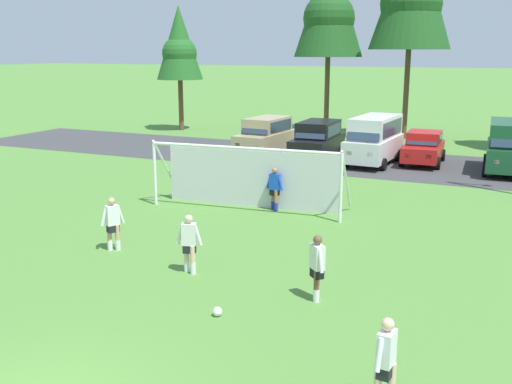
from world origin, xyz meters
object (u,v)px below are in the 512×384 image
object	(u,v)px
player_winger_left	(317,268)
parked_car_slot_center_left	(374,139)
soccer_ball	(218,312)
parked_car_slot_center	(424,147)
player_winger_right	(189,244)
soccer_goal	(250,175)
player_striker_near	(386,363)
parked_car_slot_center_right	(509,146)
parked_car_slot_left	(318,141)
player_defender_far	(275,189)
player_midfield_center	(113,224)
parked_car_slot_far_left	(266,136)

from	to	relation	value
player_winger_left	parked_car_slot_center_left	world-z (taller)	parked_car_slot_center_left
soccer_ball	parked_car_slot_center	xyz separation A→B (m)	(1.07, 21.12, 0.77)
parked_car_slot_center	player_winger_right	bearing A→B (deg)	-99.08
parked_car_slot_center_left	parked_car_slot_center	distance (m)	2.69
soccer_ball	soccer_goal	bearing A→B (deg)	110.75
player_striker_near	parked_car_slot_center_right	bearing A→B (deg)	87.47
parked_car_slot_left	parked_car_slot_center_left	xyz separation A→B (m)	(3.03, 0.35, 0.23)
soccer_ball	player_defender_far	size ratio (longest dim) A/B	0.13
soccer_goal	player_winger_left	size ratio (longest dim) A/B	4.61
player_winger_right	parked_car_slot_center_left	xyz separation A→B (m)	(0.66, 17.88, 0.52)
player_defender_far	player_winger_right	xyz separation A→B (m)	(0.46, -6.99, 0.00)
parked_car_slot_left	player_winger_right	bearing A→B (deg)	-82.30
soccer_goal	parked_car_slot_center_left	world-z (taller)	soccer_goal
player_winger_left	parked_car_slot_center	xyz separation A→B (m)	(-0.67, 19.31, 0.05)
player_winger_right	player_striker_near	bearing A→B (deg)	-33.06
player_winger_left	parked_car_slot_left	distance (m)	18.81
player_winger_left	parked_car_slot_center_right	distance (m)	19.00
parked_car_slot_center_left	parked_car_slot_center_right	bearing A→B (deg)	4.56
player_midfield_center	parked_car_slot_center_left	xyz separation A→B (m)	(3.73, 17.20, 0.52)
soccer_goal	player_winger_right	xyz separation A→B (m)	(1.44, -6.90, -0.47)
player_winger_right	parked_car_slot_left	distance (m)	17.69
parked_car_slot_center_left	parked_car_slot_center	xyz separation A→B (m)	(2.38, 1.16, -0.47)
soccer_goal	parked_car_slot_center_left	xyz separation A→B (m)	(2.10, 10.97, 0.05)
soccer_ball	parked_car_slot_left	bearing A→B (deg)	102.48
player_striker_near	parked_car_slot_far_left	bearing A→B (deg)	118.28
player_midfield_center	parked_car_slot_center_right	distance (m)	20.50
player_midfield_center	parked_car_slot_center_right	xyz separation A→B (m)	(10.28, 17.73, 0.52)
player_midfield_center	parked_car_slot_center_left	bearing A→B (deg)	77.77
player_winger_left	parked_car_slot_center_left	size ratio (longest dim) A/B	0.33
soccer_goal	soccer_ball	bearing A→B (deg)	-69.25
soccer_goal	player_winger_left	bearing A→B (deg)	-54.34
soccer_goal	parked_car_slot_far_left	size ratio (longest dim) A/B	1.60
player_defender_far	player_striker_near	bearing A→B (deg)	-58.83
soccer_goal	parked_car_slot_center_right	xyz separation A→B (m)	(8.64, 11.50, 0.05)
parked_car_slot_left	parked_car_slot_center_left	world-z (taller)	parked_car_slot_center_left
parked_car_slot_center_left	parked_car_slot_far_left	bearing A→B (deg)	178.66
player_defender_far	parked_car_slot_far_left	size ratio (longest dim) A/B	0.35
player_winger_left	soccer_goal	bearing A→B (deg)	125.66
player_midfield_center	player_winger_right	size ratio (longest dim) A/B	1.00
soccer_ball	soccer_goal	size ratio (longest dim) A/B	0.03
player_winger_right	parked_car_slot_left	bearing A→B (deg)	97.70
soccer_goal	parked_car_slot_center_right	size ratio (longest dim) A/B	1.54
parked_car_slot_left	parked_car_slot_center_right	distance (m)	9.62
soccer_ball	parked_car_slot_far_left	world-z (taller)	parked_car_slot_far_left
parked_car_slot_left	parked_car_slot_far_left	bearing A→B (deg)	171.36
soccer_ball	player_winger_right	xyz separation A→B (m)	(-1.97, 2.08, 0.71)
soccer_goal	parked_car_slot_center_left	bearing A→B (deg)	79.18
player_defender_far	parked_car_slot_center_right	world-z (taller)	parked_car_slot_center_right
player_striker_near	parked_car_slot_far_left	size ratio (longest dim) A/B	0.35
player_winger_left	parked_car_slot_left	size ratio (longest dim) A/B	0.35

